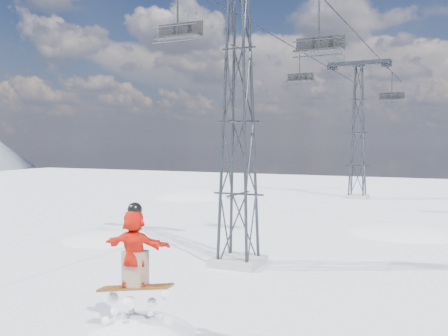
# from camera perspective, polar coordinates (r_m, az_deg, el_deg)

# --- Properties ---
(ground) EXTENTS (120.00, 120.00, 0.00)m
(ground) POSITION_cam_1_polar(r_m,az_deg,el_deg) (13.41, -16.23, -17.79)
(ground) COLOR white
(ground) RESTS_ON ground
(lift_tower_near) EXTENTS (5.20, 1.80, 11.43)m
(lift_tower_near) POSITION_cam_1_polar(r_m,az_deg,el_deg) (18.95, 1.67, 5.22)
(lift_tower_near) COLOR #999999
(lift_tower_near) RESTS_ON ground
(lift_tower_far) EXTENTS (5.20, 1.80, 11.43)m
(lift_tower_far) POSITION_cam_1_polar(r_m,az_deg,el_deg) (43.05, 15.05, 3.88)
(lift_tower_far) COLOR #999999
(lift_tower_far) RESTS_ON ground
(haul_cables) EXTENTS (4.46, 51.00, 0.06)m
(haul_cables) POSITION_cam_1_polar(r_m,az_deg,el_deg) (30.46, 10.60, 14.53)
(haul_cables) COLOR black
(haul_cables) RESTS_ON ground
(lift_chair_near) EXTENTS (1.92, 0.55, 2.38)m
(lift_chair_near) POSITION_cam_1_polar(r_m,az_deg,el_deg) (19.78, -5.22, 15.30)
(lift_chair_near) COLOR black
(lift_chair_near) RESTS_ON ground
(lift_chair_mid) EXTENTS (2.08, 0.60, 2.58)m
(lift_chair_mid) POSITION_cam_1_polar(r_m,az_deg,el_deg) (21.84, 10.83, 13.64)
(lift_chair_mid) COLOR black
(lift_chair_mid) RESTS_ON ground
(lift_chair_far) EXTENTS (1.82, 0.52, 2.26)m
(lift_chair_far) POSITION_cam_1_polar(r_m,az_deg,el_deg) (34.50, 8.65, 10.15)
(lift_chair_far) COLOR black
(lift_chair_far) RESTS_ON ground
(lift_chair_extra) EXTENTS (2.15, 0.62, 2.67)m
(lift_chair_extra) POSITION_cam_1_polar(r_m,az_deg,el_deg) (46.70, 18.62, 7.73)
(lift_chair_extra) COLOR black
(lift_chair_extra) RESTS_ON ground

